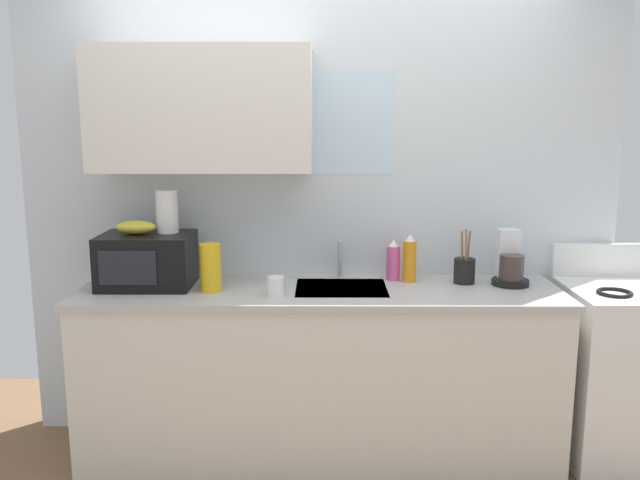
{
  "coord_description": "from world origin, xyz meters",
  "views": [
    {
      "loc": [
        0.02,
        -3.2,
        1.74
      ],
      "look_at": [
        0.0,
        0.0,
        1.15
      ],
      "focal_mm": 36.7,
      "sensor_mm": 36.0,
      "label": 1
    }
  ],
  "objects_px": {
    "paper_towel_roll": "(167,211)",
    "dish_soap_bottle_orange": "(410,259)",
    "coffee_maker": "(510,264)",
    "mug_white": "(276,286)",
    "stove_range": "(622,372)",
    "dish_soap_bottle_pink": "(393,261)",
    "microwave": "(147,260)",
    "banana_bunch": "(136,227)",
    "cereal_canister": "(211,268)",
    "utensil_crock": "(464,270)"
  },
  "relations": [
    {
      "from": "paper_towel_roll",
      "to": "coffee_maker",
      "type": "distance_m",
      "value": 1.78
    },
    {
      "from": "microwave",
      "to": "paper_towel_roll",
      "type": "distance_m",
      "value": 0.27
    },
    {
      "from": "microwave",
      "to": "paper_towel_roll",
      "type": "xyz_separation_m",
      "value": [
        0.1,
        0.05,
        0.24
      ]
    },
    {
      "from": "microwave",
      "to": "banana_bunch",
      "type": "height_order",
      "value": "banana_bunch"
    },
    {
      "from": "dish_soap_bottle_orange",
      "to": "utensil_crock",
      "type": "bearing_deg",
      "value": -6.49
    },
    {
      "from": "stove_range",
      "to": "dish_soap_bottle_orange",
      "type": "bearing_deg",
      "value": 172.26
    },
    {
      "from": "cereal_canister",
      "to": "coffee_maker",
      "type": "bearing_deg",
      "value": 5.94
    },
    {
      "from": "stove_range",
      "to": "dish_soap_bottle_pink",
      "type": "xyz_separation_m",
      "value": [
        -1.17,
        0.19,
        0.54
      ]
    },
    {
      "from": "mug_white",
      "to": "utensil_crock",
      "type": "height_order",
      "value": "utensil_crock"
    },
    {
      "from": "coffee_maker",
      "to": "mug_white",
      "type": "relative_size",
      "value": 2.95
    },
    {
      "from": "stove_range",
      "to": "microwave",
      "type": "distance_m",
      "value": 2.51
    },
    {
      "from": "coffee_maker",
      "to": "utensil_crock",
      "type": "bearing_deg",
      "value": 177.15
    },
    {
      "from": "stove_range",
      "to": "dish_soap_bottle_orange",
      "type": "distance_m",
      "value": 1.24
    },
    {
      "from": "dish_soap_bottle_pink",
      "to": "dish_soap_bottle_orange",
      "type": "height_order",
      "value": "dish_soap_bottle_orange"
    },
    {
      "from": "stove_range",
      "to": "coffee_maker",
      "type": "relative_size",
      "value": 3.86
    },
    {
      "from": "dish_soap_bottle_pink",
      "to": "dish_soap_bottle_orange",
      "type": "relative_size",
      "value": 0.86
    },
    {
      "from": "mug_white",
      "to": "dish_soap_bottle_pink",
      "type": "bearing_deg",
      "value": 28.81
    },
    {
      "from": "paper_towel_roll",
      "to": "mug_white",
      "type": "distance_m",
      "value": 0.7
    },
    {
      "from": "paper_towel_roll",
      "to": "dish_soap_bottle_pink",
      "type": "xyz_separation_m",
      "value": [
        1.17,
        0.09,
        -0.28
      ]
    },
    {
      "from": "banana_bunch",
      "to": "cereal_canister",
      "type": "distance_m",
      "value": 0.44
    },
    {
      "from": "stove_range",
      "to": "cereal_canister",
      "type": "relative_size",
      "value": 4.53
    },
    {
      "from": "banana_bunch",
      "to": "mug_white",
      "type": "distance_m",
      "value": 0.79
    },
    {
      "from": "utensil_crock",
      "to": "dish_soap_bottle_orange",
      "type": "bearing_deg",
      "value": 173.51
    },
    {
      "from": "stove_range",
      "to": "microwave",
      "type": "height_order",
      "value": "microwave"
    },
    {
      "from": "paper_towel_roll",
      "to": "mug_white",
      "type": "height_order",
      "value": "paper_towel_roll"
    },
    {
      "from": "dish_soap_bottle_pink",
      "to": "cereal_canister",
      "type": "relative_size",
      "value": 0.91
    },
    {
      "from": "banana_bunch",
      "to": "paper_towel_roll",
      "type": "height_order",
      "value": "paper_towel_roll"
    },
    {
      "from": "banana_bunch",
      "to": "dish_soap_bottle_pink",
      "type": "relative_size",
      "value": 0.92
    },
    {
      "from": "stove_range",
      "to": "coffee_maker",
      "type": "distance_m",
      "value": 0.8
    },
    {
      "from": "coffee_maker",
      "to": "mug_white",
      "type": "bearing_deg",
      "value": -168.25
    },
    {
      "from": "banana_bunch",
      "to": "paper_towel_roll",
      "type": "relative_size",
      "value": 0.91
    },
    {
      "from": "microwave",
      "to": "utensil_crock",
      "type": "xyz_separation_m",
      "value": [
        1.63,
        0.07,
        -0.06
      ]
    },
    {
      "from": "mug_white",
      "to": "coffee_maker",
      "type": "bearing_deg",
      "value": 11.75
    },
    {
      "from": "paper_towel_roll",
      "to": "dish_soap_bottle_orange",
      "type": "xyz_separation_m",
      "value": [
        1.25,
        0.05,
        -0.26
      ]
    },
    {
      "from": "microwave",
      "to": "coffee_maker",
      "type": "bearing_deg",
      "value": 1.84
    },
    {
      "from": "utensil_crock",
      "to": "coffee_maker",
      "type": "bearing_deg",
      "value": -2.85
    },
    {
      "from": "microwave",
      "to": "mug_white",
      "type": "xyz_separation_m",
      "value": [
        0.67,
        -0.19,
        -0.09
      ]
    },
    {
      "from": "dish_soap_bottle_orange",
      "to": "cereal_canister",
      "type": "distance_m",
      "value": 1.03
    },
    {
      "from": "dish_soap_bottle_orange",
      "to": "stove_range",
      "type": "bearing_deg",
      "value": -7.74
    },
    {
      "from": "microwave",
      "to": "dish_soap_bottle_orange",
      "type": "bearing_deg",
      "value": 4.38
    },
    {
      "from": "microwave",
      "to": "paper_towel_roll",
      "type": "relative_size",
      "value": 2.09
    },
    {
      "from": "dish_soap_bottle_orange",
      "to": "paper_towel_roll",
      "type": "bearing_deg",
      "value": -177.62
    },
    {
      "from": "coffee_maker",
      "to": "dish_soap_bottle_orange",
      "type": "xyz_separation_m",
      "value": [
        -0.51,
        0.04,
        0.01
      ]
    },
    {
      "from": "microwave",
      "to": "dish_soap_bottle_orange",
      "type": "distance_m",
      "value": 1.35
    },
    {
      "from": "stove_range",
      "to": "mug_white",
      "type": "xyz_separation_m",
      "value": [
        -1.77,
        -0.14,
        0.49
      ]
    },
    {
      "from": "dish_soap_bottle_pink",
      "to": "cereal_canister",
      "type": "height_order",
      "value": "cereal_canister"
    },
    {
      "from": "microwave",
      "to": "mug_white",
      "type": "distance_m",
      "value": 0.7
    },
    {
      "from": "microwave",
      "to": "dish_soap_bottle_pink",
      "type": "relative_size",
      "value": 2.12
    },
    {
      "from": "banana_bunch",
      "to": "cereal_canister",
      "type": "xyz_separation_m",
      "value": [
        0.39,
        -0.1,
        -0.19
      ]
    },
    {
      "from": "microwave",
      "to": "utensil_crock",
      "type": "bearing_deg",
      "value": 2.5
    }
  ]
}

